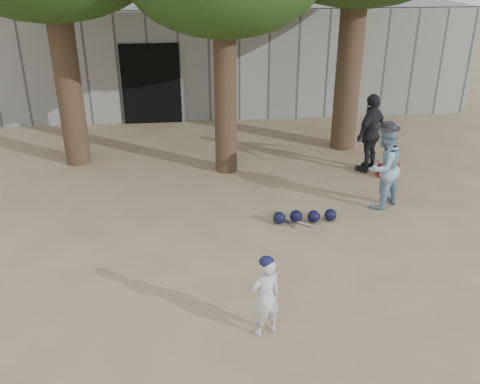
{
  "coord_description": "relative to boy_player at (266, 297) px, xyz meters",
  "views": [
    {
      "loc": [
        -0.16,
        -6.9,
        4.72
      ],
      "look_at": [
        0.6,
        1.0,
        0.95
      ],
      "focal_mm": 40.0,
      "sensor_mm": 36.0,
      "label": 1
    }
  ],
  "objects": [
    {
      "name": "red_bag",
      "position": [
        3.39,
        4.91,
        -0.42
      ],
      "size": [
        0.47,
        0.39,
        0.3
      ],
      "primitive_type": "cube",
      "rotation": [
        0.0,
        0.0,
        0.17
      ],
      "color": "maroon",
      "rests_on": "ground"
    },
    {
      "name": "boy_player",
      "position": [
        0.0,
        0.0,
        0.0
      ],
      "size": [
        0.48,
        0.4,
        1.14
      ],
      "primitive_type": "imported",
      "rotation": [
        0.0,
        0.0,
        3.51
      ],
      "color": "silver",
      "rests_on": "ground"
    },
    {
      "name": "helmet_row",
      "position": [
        1.15,
        2.96,
        -0.45
      ],
      "size": [
        1.19,
        0.27,
        0.23
      ],
      "color": "black",
      "rests_on": "ground"
    },
    {
      "name": "ground",
      "position": [
        -0.7,
        1.36,
        -0.57
      ],
      "size": [
        70.0,
        70.0,
        0.0
      ],
      "primitive_type": "plane",
      "color": "#937C5E",
      "rests_on": "ground"
    },
    {
      "name": "spectator_blue",
      "position": [
        2.73,
        3.46,
        0.25
      ],
      "size": [
        1.0,
        0.96,
        1.63
      ],
      "primitive_type": "imported",
      "rotation": [
        0.0,
        0.0,
        3.75
      ],
      "color": "#7CA0C0",
      "rests_on": "ground"
    },
    {
      "name": "bat_pile",
      "position": [
        0.89,
        3.0,
        -0.54
      ],
      "size": [
        0.65,
        0.7,
        0.06
      ],
      "color": "#B2B2B9",
      "rests_on": "ground"
    },
    {
      "name": "back_building",
      "position": [
        -0.7,
        11.69,
        0.93
      ],
      "size": [
        16.0,
        5.24,
        3.0
      ],
      "color": "gray",
      "rests_on": "ground"
    },
    {
      "name": "spectator_dark",
      "position": [
        3.05,
        5.22,
        0.31
      ],
      "size": [
        1.05,
        1.0,
        1.75
      ],
      "primitive_type": "imported",
      "rotation": [
        0.0,
        0.0,
        3.87
      ],
      "color": "black",
      "rests_on": "ground"
    }
  ]
}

